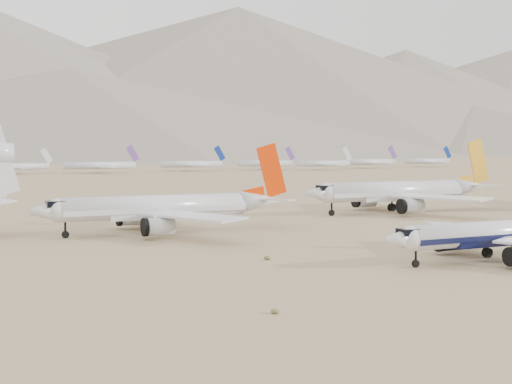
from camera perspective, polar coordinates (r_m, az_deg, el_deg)
ground at (r=107.48m, az=19.22°, el=-5.14°), size 7000.00×7000.00×0.00m
main_airliner at (r=107.10m, az=19.14°, el=-3.14°), size 38.61×37.71×13.63m
row2_gold_tail at (r=175.91m, az=11.62°, el=0.04°), size 50.61×49.50×18.02m
row2_orange_tail at (r=133.24m, az=-7.21°, el=-1.24°), size 46.90×45.89×16.73m
distant_storage_row at (r=420.57m, az=-14.25°, el=2.05°), size 563.49×64.62×15.28m
foothills at (r=1321.33m, az=1.64°, el=5.98°), size 4637.50×1395.00×155.00m
desert_scrub at (r=69.47m, az=15.54°, el=-9.65°), size 206.06×121.67×0.63m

